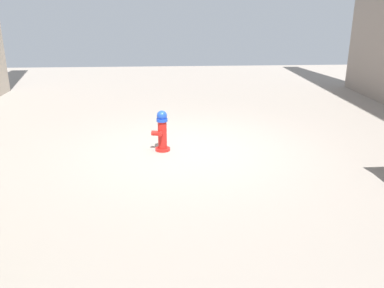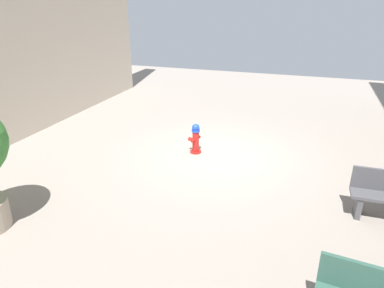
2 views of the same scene
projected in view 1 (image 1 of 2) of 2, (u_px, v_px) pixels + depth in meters
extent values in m
plane|color=gray|center=(194.00, 150.00, 8.22)|extent=(23.40, 23.40, 0.00)
cylinder|color=red|center=(163.00, 149.00, 8.19)|extent=(0.30, 0.30, 0.05)
cylinder|color=red|center=(162.00, 135.00, 8.09)|extent=(0.18, 0.18, 0.56)
cylinder|color=blue|center=(162.00, 120.00, 7.98)|extent=(0.22, 0.22, 0.06)
sphere|color=blue|center=(162.00, 116.00, 7.96)|extent=(0.20, 0.20, 0.20)
cylinder|color=red|center=(161.00, 134.00, 7.94)|extent=(0.11, 0.14, 0.08)
cylinder|color=red|center=(164.00, 130.00, 8.19)|extent=(0.11, 0.14, 0.08)
cylinder|color=red|center=(155.00, 133.00, 8.10)|extent=(0.16, 0.13, 0.10)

